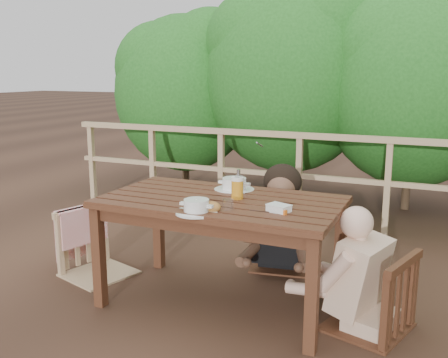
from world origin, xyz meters
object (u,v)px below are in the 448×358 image
at_px(beer_glass, 237,189).
at_px(bread_roll, 212,207).
at_px(table, 221,252).
at_px(soup_near, 196,206).
at_px(woman, 285,186).
at_px(diner_right, 377,232).
at_px(bottle, 238,185).
at_px(chair_left, 96,215).
at_px(chair_right, 371,255).
at_px(soup_far, 234,185).
at_px(tumbler, 228,206).
at_px(chair_far, 284,209).
at_px(butter_tub, 279,209).

bearing_deg(beer_glass, bread_roll, -96.19).
xyz_separation_m(table, soup_near, (-0.01, -0.35, 0.42)).
xyz_separation_m(table, woman, (0.19, 0.87, 0.31)).
bearing_deg(diner_right, bottle, 106.61).
distance_m(chair_left, bread_roll, 1.27).
distance_m(woman, diner_right, 1.19).
xyz_separation_m(chair_right, woman, (-0.82, 0.83, 0.20)).
relative_size(chair_left, bottle, 4.57).
distance_m(table, soup_near, 0.55).
xyz_separation_m(soup_far, tumbler, (0.18, -0.54, -0.01)).
bearing_deg(table, chair_right, 2.29).
relative_size(chair_far, soup_far, 3.38).
xyz_separation_m(table, bottle, (0.11, 0.04, 0.49)).
bearing_deg(bread_roll, butter_tub, 19.48).
xyz_separation_m(table, bread_roll, (0.07, -0.29, 0.41)).
bearing_deg(soup_near, soup_far, 91.39).
bearing_deg(butter_tub, soup_near, -138.22).
relative_size(diner_right, tumbler, 15.82).
bearing_deg(chair_left, chair_right, -73.28).
xyz_separation_m(beer_glass, butter_tub, (0.36, -0.19, -0.05)).
bearing_deg(tumbler, soup_far, 108.81).
distance_m(bread_roll, beer_glass, 0.34).
relative_size(chair_left, beer_glass, 6.08).
height_order(woman, diner_right, woman).
height_order(chair_left, bottle, chair_left).
distance_m(beer_glass, tumbler, 0.29).
bearing_deg(bread_roll, bottle, 82.80).
height_order(bottle, tumbler, bottle).
distance_m(woman, soup_near, 1.24).
bearing_deg(soup_far, beer_glass, -63.02).
relative_size(table, bottle, 7.42).
relative_size(woman, bread_roll, 11.52).
height_order(bottle, butter_tub, bottle).
relative_size(chair_far, tumbler, 12.24).
bearing_deg(tumbler, chair_left, 167.08).
bearing_deg(soup_near, chair_far, 80.31).
height_order(table, soup_far, soup_far).
bearing_deg(beer_glass, soup_far, 116.98).
relative_size(diner_right, bread_roll, 10.86).
bearing_deg(chair_right, chair_left, -73.40).
distance_m(chair_left, butter_tub, 1.62).
relative_size(bread_roll, bottle, 0.55).
relative_size(table, woman, 1.18).
xyz_separation_m(diner_right, beer_glass, (-0.94, -0.00, 0.19)).
bearing_deg(soup_far, soup_near, -88.61).
bearing_deg(table, bread_roll, -76.94).
xyz_separation_m(bread_roll, tumbler, (0.09, 0.05, 0.01)).
bearing_deg(chair_far, table, -112.66).
xyz_separation_m(soup_near, soup_far, (-0.02, 0.65, 0.00)).
bearing_deg(woman, beer_glass, 74.07).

